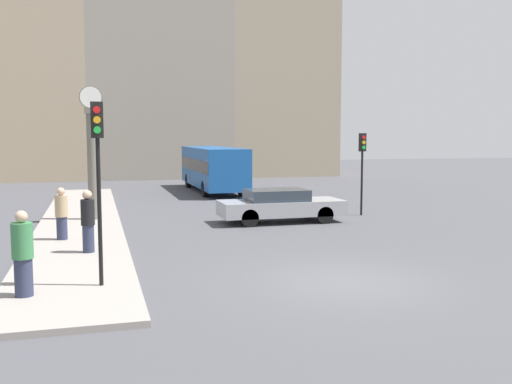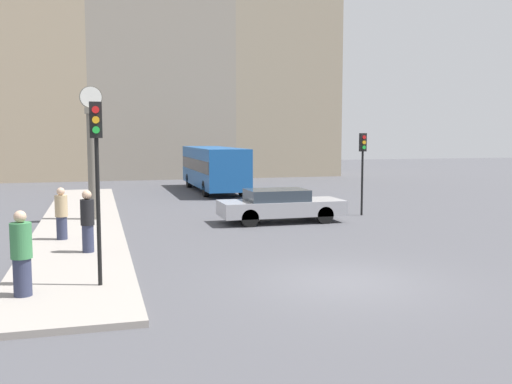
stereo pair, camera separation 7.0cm
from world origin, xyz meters
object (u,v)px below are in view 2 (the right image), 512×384
Objects in this scene: bus_distant at (214,166)px; pedestrian_black_jacket at (87,221)px; street_clock at (93,156)px; sedan_car at (280,205)px; pedestrian_green_hoodie at (22,254)px; pedestrian_tan_coat at (61,214)px; traffic_light_far at (363,156)px; traffic_light_near at (97,155)px.

pedestrian_black_jacket is (-7.01, -17.22, -0.51)m from bus_distant.
street_clock reaches higher than pedestrian_black_jacket.
pedestrian_black_jacket is at bearing -147.17° from sedan_car.
pedestrian_green_hoodie is 6.41m from pedestrian_tan_coat.
bus_distant is at bearing 68.94° from pedestrian_green_hoodie.
traffic_light_far is at bearing 26.49° from pedestrian_black_jacket.
pedestrian_black_jacket is (-0.14, -6.46, -1.56)m from street_clock.
sedan_car is 10.96m from traffic_light_near.
traffic_light_near reaches higher than traffic_light_far.
bus_distant is 1.83× the size of street_clock.
pedestrian_black_jacket is (1.21, 4.15, 0.01)m from pedestrian_green_hoodie.
traffic_light_near is 6.39m from pedestrian_tan_coat.
traffic_light_far is 12.35m from pedestrian_tan_coat.
street_clock reaches higher than pedestrian_green_hoodie.
sedan_car is at bearing -15.17° from street_clock.
bus_distant reaches higher than pedestrian_tan_coat.
traffic_light_near reaches higher than pedestrian_green_hoodie.
sedan_car is 4.41m from traffic_light_far.
street_clock is 2.94× the size of pedestrian_black_jacket.
street_clock is (-6.87, -10.76, 1.05)m from bus_distant.
pedestrian_tan_coat is (-7.83, -14.97, -0.57)m from bus_distant.
bus_distant is 5.74× the size of pedestrian_tan_coat.
traffic_light_far is (3.91, 0.91, 1.81)m from sedan_car.
pedestrian_tan_coat is (-11.82, -3.24, -1.54)m from traffic_light_far.
pedestrian_green_hoodie is (-8.31, -8.73, 0.32)m from sedan_car.
traffic_light_near is at bearing -107.79° from bus_distant.
street_clock is at bearing -122.58° from bus_distant.
traffic_light_near is 1.14× the size of traffic_light_far.
traffic_light_near is 2.26× the size of pedestrian_green_hoodie.
traffic_light_near is 2.51m from pedestrian_green_hoodie.
pedestrian_tan_coat is at bearing 109.87° from pedestrian_black_jacket.
sedan_car is at bearing -89.63° from bus_distant.
traffic_light_near is 2.27× the size of pedestrian_black_jacket.
sedan_car is 8.25m from pedestrian_tan_coat.
sedan_car is 2.75× the size of pedestrian_green_hoodie.
pedestrian_green_hoodie is 4.32m from pedestrian_black_jacket.
pedestrian_green_hoodie is (-8.23, -21.37, -0.52)m from bus_distant.
sedan_car is at bearing 50.65° from traffic_light_near.
pedestrian_tan_coat is at bearing -117.59° from bus_distant.
traffic_light_near is 14.13m from traffic_light_far.
bus_distant is 22.90m from pedestrian_green_hoodie.
traffic_light_far is 0.68× the size of street_clock.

